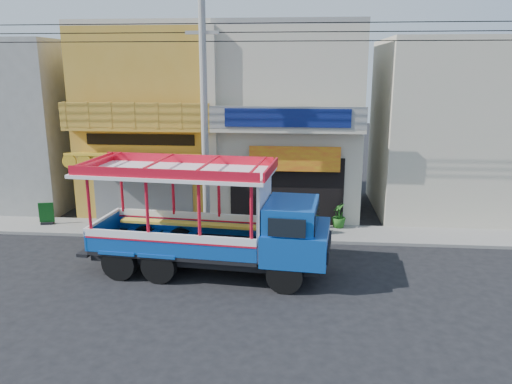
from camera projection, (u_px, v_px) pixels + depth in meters
ground at (219, 273)px, 16.04m from camera, size 90.00×90.00×0.00m
sidewalk at (235, 231)px, 19.89m from camera, size 30.00×2.00×0.12m
shophouse_left at (160, 118)px, 23.07m from camera, size 6.00×7.50×8.24m
shophouse_right at (289, 120)px, 22.56m from camera, size 6.00×6.75×8.24m
party_pilaster at (212, 130)px, 19.84m from camera, size 0.35×0.30×8.00m
filler_building_left at (17, 124)px, 23.79m from camera, size 6.00×6.00×7.60m
filler_building_right at (447, 128)px, 22.07m from camera, size 6.00×6.00×7.60m
utility_pole at (208, 107)px, 18.08m from camera, size 28.00×0.26×9.00m
songthaew_truck at (224, 222)px, 15.54m from camera, size 7.94×3.23×3.61m
green_sign at (47, 215)px, 20.52m from camera, size 0.59×0.37×0.91m
potted_plant_a at (303, 222)px, 19.47m from camera, size 1.03×1.00×0.87m
potted_plant_b at (311, 223)px, 19.12m from camera, size 0.63×0.69×1.02m
potted_plant_c at (339, 215)px, 20.08m from camera, size 0.59×0.59×1.00m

